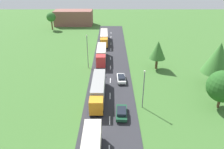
% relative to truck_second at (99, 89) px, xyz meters
% --- Properties ---
extents(road, '(10.00, 140.00, 0.06)m').
position_rel_truck_second_xyz_m(road, '(2.36, -9.10, -2.05)').
color(road, '#2B2B30').
rests_on(road, ground).
extents(lane_marking_centre, '(0.16, 123.58, 0.01)m').
position_rel_truck_second_xyz_m(lane_marking_centre, '(2.36, -10.64, -2.02)').
color(lane_marking_centre, white).
rests_on(lane_marking_centre, road).
extents(truck_second, '(2.53, 12.99, 3.51)m').
position_rel_truck_second_xyz_m(truck_second, '(0.00, 0.00, 0.00)').
color(truck_second, orange).
rests_on(truck_second, road).
extents(truck_third, '(2.62, 11.85, 3.68)m').
position_rel_truck_second_xyz_m(truck_third, '(-0.22, 19.38, 0.09)').
color(truck_third, red).
rests_on(truck_third, road).
extents(truck_fourth, '(2.88, 13.98, 3.43)m').
position_rel_truck_second_xyz_m(truck_fourth, '(-0.03, 36.20, -0.02)').
color(truck_fourth, orange).
rests_on(truck_fourth, road).
extents(car_third, '(2.09, 4.62, 1.38)m').
position_rel_truck_second_xyz_m(car_third, '(4.46, -6.09, -1.29)').
color(car_third, '#19472D').
rests_on(car_third, road).
extents(car_fourth, '(2.01, 4.53, 1.37)m').
position_rel_truck_second_xyz_m(car_fourth, '(4.91, 7.10, -1.29)').
color(car_fourth, white).
rests_on(car_fourth, road).
extents(lamppost_second, '(0.36, 0.36, 7.73)m').
position_rel_truck_second_xyz_m(lamppost_second, '(8.50, -3.33, 2.25)').
color(lamppost_second, slate).
rests_on(lamppost_second, ground).
extents(lamppost_third, '(0.36, 0.36, 8.87)m').
position_rel_truck_second_xyz_m(lamppost_third, '(-3.53, 14.85, 2.84)').
color(lamppost_third, slate).
rests_on(lamppost_third, ground).
extents(tree_oak, '(4.17, 4.17, 7.45)m').
position_rel_truck_second_xyz_m(tree_oak, '(14.39, 14.32, 3.02)').
color(tree_oak, '#513823').
rests_on(tree_oak, ground).
extents(tree_birch, '(5.86, 5.86, 7.45)m').
position_rel_truck_second_xyz_m(tree_birch, '(22.88, -3.30, 2.43)').
color(tree_birch, '#513823').
rests_on(tree_birch, ground).
extents(tree_maple, '(3.82, 3.82, 7.25)m').
position_rel_truck_second_xyz_m(tree_maple, '(-22.96, 54.53, 3.19)').
color(tree_maple, '#513823').
rests_on(tree_maple, ground).
extents(tree_pine, '(6.13, 6.13, 10.11)m').
position_rel_truck_second_xyz_m(tree_pine, '(25.21, 4.98, 4.63)').
color(tree_pine, '#513823').
rests_on(tree_pine, ground).
extents(distant_building, '(17.15, 8.04, 6.69)m').
position_rel_truck_second_xyz_m(distant_building, '(-14.95, 63.23, 1.26)').
color(distant_building, brown).
rests_on(distant_building, ground).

